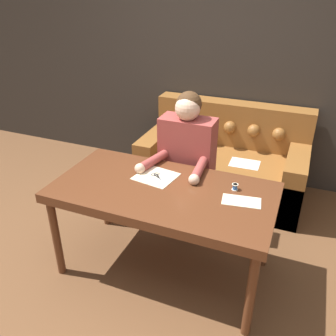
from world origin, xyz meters
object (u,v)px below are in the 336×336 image
person (186,165)px  scissors (158,177)px  dining_table (163,197)px  couch (224,164)px  thread_spool (235,187)px

person → scissors: 0.44m
dining_table → scissors: 0.18m
scissors → couch: bearing=79.6°
scissors → thread_spool: size_ratio=3.89×
couch → scissors: couch is taller
person → scissors: (-0.08, -0.43, 0.09)m
dining_table → thread_spool: 0.51m
scissors → thread_spool: (0.57, 0.04, 0.02)m
scissors → person: bearing=79.7°
person → thread_spool: size_ratio=28.40×
dining_table → couch: size_ratio=0.95×
couch → scissors: (-0.22, -1.22, 0.43)m
scissors → thread_spool: bearing=3.9°
couch → person: person is taller
couch → person: size_ratio=1.29×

